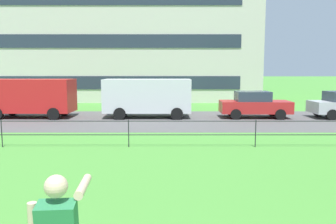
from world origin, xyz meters
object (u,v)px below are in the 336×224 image
car_red_left (255,104)px  apartment_building_background (126,8)px  panel_van_far_left (31,96)px  panel_van_center (149,96)px

car_red_left → apartment_building_background: apartment_building_background is taller
panel_van_far_left → apartment_building_background: size_ratio=0.21×
panel_van_center → apartment_building_background: apartment_building_background is taller
panel_van_center → car_red_left: 6.22m
car_red_left → panel_van_center: bearing=179.0°
panel_van_far_left → car_red_left: (13.07, -0.10, -0.49)m
panel_van_center → apartment_building_background: 16.29m
panel_van_far_left → apartment_building_background: apartment_building_background is taller
panel_van_center → apartment_building_background: (-2.93, 14.18, 7.47)m
panel_van_center → panel_van_far_left: bearing=-180.0°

